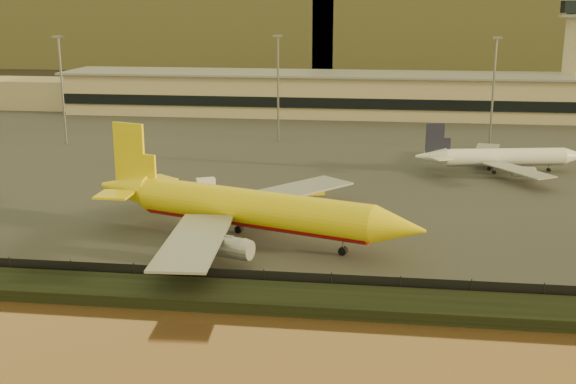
% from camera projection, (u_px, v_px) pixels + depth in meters
% --- Properties ---
extents(ground, '(900.00, 900.00, 0.00)m').
position_uv_depth(ground, '(265.00, 253.00, 98.44)').
color(ground, black).
rests_on(ground, ground).
extents(embankment, '(320.00, 7.00, 1.40)m').
position_uv_depth(embankment, '(241.00, 296.00, 81.97)').
color(embankment, black).
rests_on(embankment, ground).
extents(tarmac, '(320.00, 220.00, 0.20)m').
position_uv_depth(tarmac, '(324.00, 132.00, 189.47)').
color(tarmac, '#2D2D2D').
rests_on(tarmac, ground).
extents(perimeter_fence, '(300.00, 0.05, 2.20)m').
position_uv_depth(perimeter_fence, '(247.00, 279.00, 85.65)').
color(perimeter_fence, black).
rests_on(perimeter_fence, tarmac).
extents(terminal_building, '(202.00, 25.00, 12.60)m').
position_uv_depth(terminal_building, '(285.00, 94.00, 219.06)').
color(terminal_building, tan).
rests_on(terminal_building, tarmac).
extents(control_tower, '(11.20, 11.20, 35.50)m').
position_uv_depth(control_tower, '(576.00, 43.00, 209.50)').
color(control_tower, tan).
rests_on(control_tower, tarmac).
extents(apron_light_masts, '(152.20, 12.20, 25.40)m').
position_uv_depth(apron_light_masts, '(383.00, 81.00, 164.41)').
color(apron_light_masts, slate).
rests_on(apron_light_masts, tarmac).
extents(distant_hills, '(470.00, 160.00, 70.00)m').
position_uv_depth(distant_hills, '(325.00, 6.00, 419.02)').
color(distant_hills, brown).
rests_on(distant_hills, ground).
extents(dhl_cargo_jet, '(50.51, 48.13, 15.44)m').
position_uv_depth(dhl_cargo_jet, '(248.00, 209.00, 101.93)').
color(dhl_cargo_jet, yellow).
rests_on(dhl_cargo_jet, tarmac).
extents(white_narrowbody_jet, '(34.69, 33.40, 10.00)m').
position_uv_depth(white_narrowbody_jet, '(502.00, 158.00, 143.51)').
color(white_narrowbody_jet, silver).
rests_on(white_narrowbody_jet, tarmac).
extents(gse_vehicle_yellow, '(3.97, 2.57, 1.65)m').
position_uv_depth(gse_vehicle_yellow, '(314.00, 190.00, 127.31)').
color(gse_vehicle_yellow, yellow).
rests_on(gse_vehicle_yellow, tarmac).
extents(gse_vehicle_white, '(3.77, 2.84, 1.55)m').
position_uv_depth(gse_vehicle_white, '(206.00, 182.00, 132.97)').
color(gse_vehicle_white, silver).
rests_on(gse_vehicle_white, tarmac).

